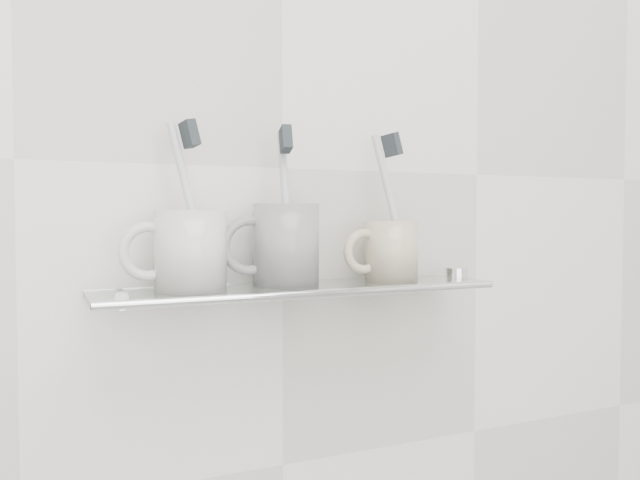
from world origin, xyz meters
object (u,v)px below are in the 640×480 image
shelf_glass (300,289)px  mug_right (391,251)px  mug_left (191,250)px  mug_center (286,245)px

shelf_glass → mug_right: (0.13, 0.00, 0.04)m
mug_left → mug_right: (0.27, 0.00, -0.01)m
mug_left → mug_right: 0.27m
mug_center → mug_right: bearing=-13.1°
shelf_glass → mug_left: 0.14m
shelf_glass → mug_left: (-0.14, 0.00, 0.05)m
mug_left → mug_right: mug_left is taller
mug_left → mug_right: size_ratio=1.17×
mug_center → mug_left: bearing=166.9°
mug_right → mug_center: bearing=-163.8°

